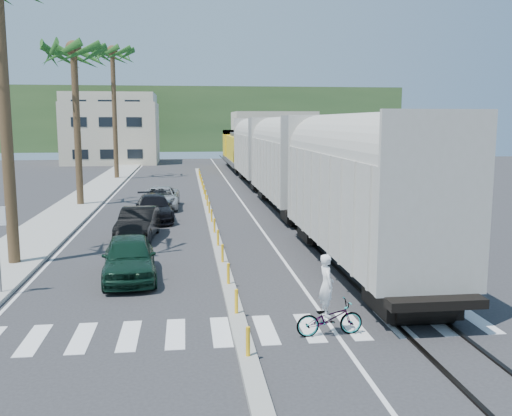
% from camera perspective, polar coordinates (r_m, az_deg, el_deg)
% --- Properties ---
extents(ground, '(140.00, 140.00, 0.00)m').
position_cam_1_polar(ground, '(17.45, -2.27, -9.86)').
color(ground, '#28282B').
rests_on(ground, ground).
extents(sidewalk, '(3.00, 90.00, 0.15)m').
position_cam_1_polar(sidewalk, '(42.45, -16.70, 0.88)').
color(sidewalk, gray).
rests_on(sidewalk, ground).
extents(rails, '(1.56, 100.00, 0.06)m').
position_cam_1_polar(rails, '(45.28, 1.05, 1.65)').
color(rails, black).
rests_on(rails, ground).
extents(median, '(0.45, 60.00, 0.85)m').
position_cam_1_polar(median, '(36.88, -4.89, 0.11)').
color(median, gray).
rests_on(median, ground).
extents(crosswalk, '(14.00, 2.20, 0.01)m').
position_cam_1_polar(crosswalk, '(15.57, -1.63, -12.17)').
color(crosswalk, silver).
rests_on(crosswalk, ground).
extents(lane_markings, '(9.42, 90.00, 0.01)m').
position_cam_1_polar(lane_markings, '(41.86, -8.10, 0.95)').
color(lane_markings, silver).
rests_on(lane_markings, ground).
extents(freight_train, '(3.00, 60.94, 5.85)m').
position_cam_1_polar(freight_train, '(41.49, 1.76, 4.99)').
color(freight_train, '#A7A499').
rests_on(freight_train, ground).
extents(palm_trees, '(3.50, 37.20, 13.75)m').
position_cam_1_polar(palm_trees, '(40.11, -17.36, 15.80)').
color(palm_trees, brown).
rests_on(palm_trees, ground).
extents(buildings, '(38.00, 27.00, 10.00)m').
position_cam_1_polar(buildings, '(88.30, -10.46, 7.73)').
color(buildings, beige).
rests_on(buildings, ground).
extents(hillside, '(80.00, 20.00, 12.00)m').
position_cam_1_polar(hillside, '(116.50, -6.49, 8.80)').
color(hillside, '#385628').
rests_on(hillside, ground).
extents(car_lead, '(2.60, 4.85, 1.55)m').
position_cam_1_polar(car_lead, '(20.73, -12.56, -4.85)').
color(car_lead, black).
rests_on(car_lead, ground).
extents(car_second, '(2.40, 4.80, 1.48)m').
position_cam_1_polar(car_second, '(27.69, -11.69, -1.51)').
color(car_second, black).
rests_on(car_second, ground).
extents(car_third, '(2.96, 5.34, 1.44)m').
position_cam_1_polar(car_third, '(32.58, -10.18, -0.01)').
color(car_third, black).
rests_on(car_third, ground).
extents(car_rear, '(2.45, 5.05, 1.38)m').
position_cam_1_polar(car_rear, '(37.11, -9.50, 1.01)').
color(car_rear, '#B5B8BB').
rests_on(car_rear, ground).
extents(cyclist, '(0.88, 1.87, 2.18)m').
position_cam_1_polar(cyclist, '(15.15, 7.28, -10.07)').
color(cyclist, '#9EA0A5').
rests_on(cyclist, ground).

